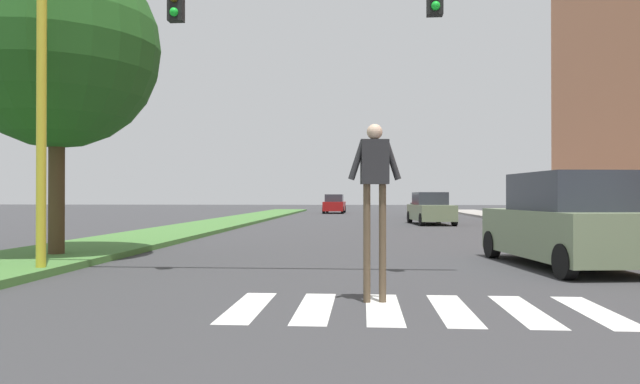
% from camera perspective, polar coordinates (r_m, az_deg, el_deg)
% --- Properties ---
extents(ground_plane, '(140.00, 140.00, 0.00)m').
position_cam_1_polar(ground_plane, '(28.87, 5.65, -3.34)').
color(ground_plane, '#38383A').
extents(crosswalk, '(4.95, 2.20, 0.01)m').
position_cam_1_polar(crosswalk, '(7.88, 9.54, -11.21)').
color(crosswalk, silver).
rests_on(crosswalk, ground_plane).
extents(median_strip, '(3.21, 64.00, 0.15)m').
position_cam_1_polar(median_strip, '(27.84, -11.03, -3.29)').
color(median_strip, '#477A38').
rests_on(median_strip, ground_plane).
extents(tree_mid, '(4.68, 4.68, 7.13)m').
position_cam_1_polar(tree_mid, '(15.22, -24.29, 12.70)').
color(tree_mid, '#4C3823').
rests_on(tree_mid, median_strip).
extents(sidewalk_right, '(3.00, 64.00, 0.15)m').
position_cam_1_polar(sidewalk_right, '(28.48, 23.71, -3.20)').
color(sidewalk_right, '#9E9991').
rests_on(sidewalk_right, ground_plane).
extents(traffic_light_gantry, '(8.67, 0.30, 6.00)m').
position_cam_1_polar(traffic_light_gantry, '(11.42, -14.11, 14.16)').
color(traffic_light_gantry, gold).
rests_on(traffic_light_gantry, median_strip).
extents(pedestrian_performer, '(0.75, 0.28, 2.49)m').
position_cam_1_polar(pedestrian_performer, '(8.17, 5.36, 0.86)').
color(pedestrian_performer, brown).
rests_on(pedestrian_performer, ground_plane).
extents(suv_crossing, '(2.51, 4.81, 1.97)m').
position_cam_1_polar(suv_crossing, '(13.22, 22.80, -2.76)').
color(suv_crossing, gray).
rests_on(suv_crossing, ground_plane).
extents(sedan_midblock, '(2.20, 4.63, 1.69)m').
position_cam_1_polar(sedan_midblock, '(31.26, 10.74, -1.68)').
color(sedan_midblock, gray).
rests_on(sedan_midblock, ground_plane).
extents(sedan_distant, '(1.87, 4.56, 1.66)m').
position_cam_1_polar(sedan_distant, '(40.59, 10.34, -1.40)').
color(sedan_distant, black).
rests_on(sedan_distant, ground_plane).
extents(sedan_far_horizon, '(1.85, 4.56, 1.63)m').
position_cam_1_polar(sedan_far_horizon, '(50.56, 1.42, -1.22)').
color(sedan_far_horizon, maroon).
rests_on(sedan_far_horizon, ground_plane).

